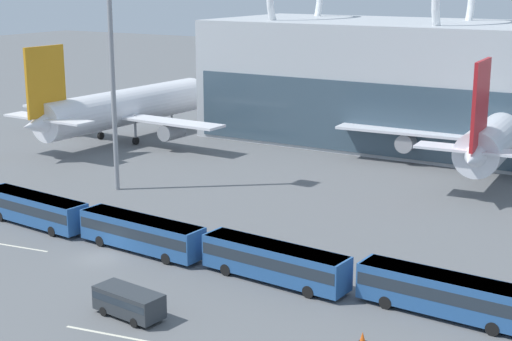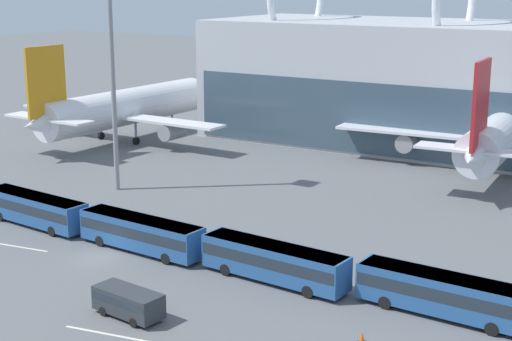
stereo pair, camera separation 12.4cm
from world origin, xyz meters
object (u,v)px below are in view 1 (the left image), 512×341
Objects in this scene: shuttle_bus_1 at (141,232)px; shuttle_bus_2 at (274,260)px; shuttle_bus_0 at (35,208)px; floodlight_mast at (110,21)px; service_van_foreground at (129,301)px; airliner_at_gate_near at (121,108)px; traffic_cone_0 at (363,337)px; shuttle_bus_3 at (444,292)px; airliner_at_gate_far at (503,132)px.

shuttle_bus_2 is (13.84, -0.11, 0.00)m from shuttle_bus_1.
floodlight_mast is (-2.11, 14.65, 17.47)m from shuttle_bus_0.
floodlight_mast is at bearing 138.72° from service_van_foreground.
traffic_cone_0 is (58.17, -43.26, -4.64)m from airliner_at_gate_near.
shuttle_bus_0 is (19.97, -36.44, -3.17)m from airliner_at_gate_near.
airliner_at_gate_near is at bearing 136.42° from shuttle_bus_1.
service_van_foreground is at bearing -50.52° from shuttle_bus_1.
shuttle_bus_0 is 1.01× the size of shuttle_bus_3.
floodlight_mast reaches higher than traffic_cone_0.
shuttle_bus_3 is 17.54× the size of traffic_cone_0.
airliner_at_gate_near is at bearing 96.49° from airliner_at_gate_far.
airliner_at_gate_near reaches higher than shuttle_bus_0.
traffic_cone_0 is at bearing 23.72° from service_van_foreground.
shuttle_bus_1 reaches higher than traffic_cone_0.
airliner_at_gate_near is 72.64m from traffic_cone_0.
floodlight_mast is at bearing 103.48° from shuttle_bus_0.
airliner_at_gate_near is at bearing 124.01° from shuttle_bus_0.
airliner_at_gate_near is 0.90× the size of airliner_at_gate_far.
airliner_at_gate_far is 59.25m from service_van_foreground.
traffic_cone_0 is (24.36, -6.41, -1.47)m from shuttle_bus_1.
shuttle_bus_1 is at bearing 131.99° from service_van_foreground.
floodlight_mast reaches higher than shuttle_bus_1.
shuttle_bus_2 is at bearing -174.45° from shuttle_bus_3.
airliner_at_gate_far reaches higher than traffic_cone_0.
traffic_cone_0 is (16.16, 5.04, -0.87)m from service_van_foreground.
airliner_at_gate_far reaches higher than service_van_foreground.
floodlight_mast is (-35.98, -31.40, 14.06)m from airliner_at_gate_far.
shuttle_bus_0 is at bearing -176.98° from shuttle_bus_3.
shuttle_bus_2 is 17.61× the size of traffic_cone_0.
floodlight_mast is at bearing 157.36° from shuttle_bus_2.
airliner_at_gate_far is 3.28× the size of shuttle_bus_3.
airliner_at_gate_near is at bearing 146.54° from shuttle_bus_2.
airliner_at_gate_far is 46.66m from shuttle_bus_3.
airliner_at_gate_far reaches higher than shuttle_bus_2.
shuttle_bus_1 is 27.68m from shuttle_bus_3.
shuttle_bus_0 is at bearing -81.81° from floodlight_mast.
service_van_foreground is at bearing 164.82° from airliner_at_gate_far.
shuttle_bus_0 is 27.68m from shuttle_bus_2.
airliner_at_gate_near reaches higher than shuttle_bus_3.
airliner_at_gate_near reaches higher than shuttle_bus_2.
shuttle_bus_3 is (7.64, -45.91, -3.40)m from airliner_at_gate_far.
traffic_cone_0 is at bearing -112.64° from shuttle_bus_3.
shuttle_bus_0 is at bearing 169.87° from traffic_cone_0.
shuttle_bus_2 is 12.69m from service_van_foreground.
shuttle_bus_2 is 12.35m from traffic_cone_0.
shuttle_bus_3 is at bearing 5.03° from shuttle_bus_1.
traffic_cone_0 is (4.33, -52.87, -4.87)m from airliner_at_gate_far.
shuttle_bus_0 and shuttle_bus_3 have the same top height.
shuttle_bus_2 is (47.65, -36.96, -3.17)m from airliner_at_gate_near.
floodlight_mast is at bearing 151.96° from traffic_cone_0.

